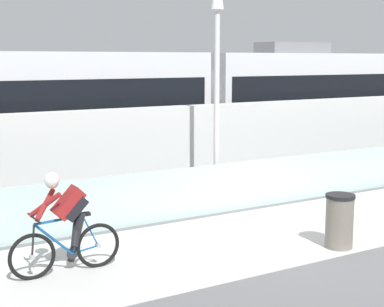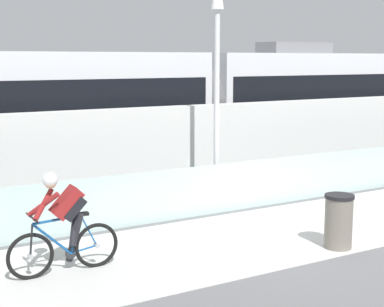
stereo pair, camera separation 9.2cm
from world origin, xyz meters
The scene contains 10 objects.
ground_plane centered at (0.00, 0.00, 0.00)m, with size 200.00×200.00×0.00m, color slate.
bike_path_deck centered at (0.00, 0.00, 0.01)m, with size 32.00×3.20×0.01m, color silver.
glass_parapet centered at (0.00, 1.85, 0.53)m, with size 32.00×0.05×1.05m, color #ADC6C1.
concrete_barrier_wall centered at (0.00, 3.65, 1.09)m, with size 32.00×0.36×2.17m, color silver.
tram_rail_near centered at (0.00, 6.13, 0.00)m, with size 32.00×0.08×0.01m, color #595654.
tram_rail_far centered at (0.00, 7.57, 0.00)m, with size 32.00×0.08×0.01m, color #595654.
tram centered at (1.82, 6.85, 1.89)m, with size 22.56×2.54×3.81m.
cyclist_on_bike centered at (-4.65, 0.00, 0.78)m, with size 1.77×0.58×1.61m.
lamp_post_antenna centered at (-0.49, 2.15, 3.29)m, with size 0.28×0.28×5.20m.
trash_bin centered at (-0.15, -1.25, 0.48)m, with size 0.51×0.51×0.96m.
Camera 1 is at (-7.47, -8.46, 3.28)m, focal length 55.25 mm.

